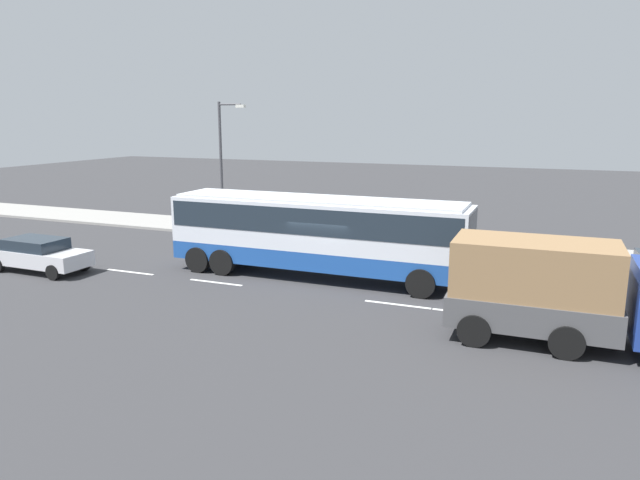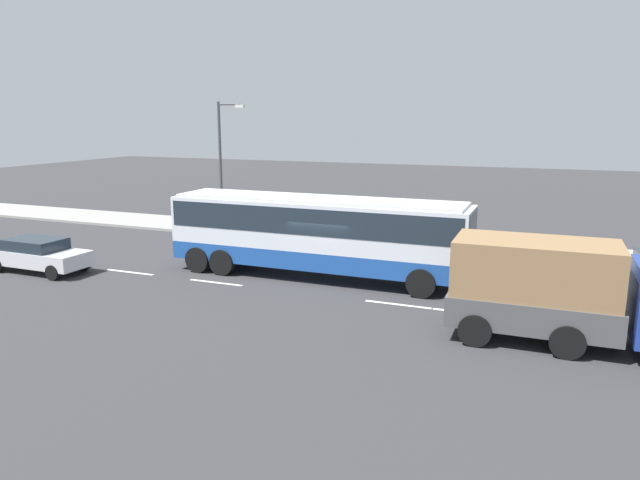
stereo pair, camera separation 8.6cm
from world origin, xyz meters
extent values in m
plane|color=#333335|center=(0.00, 0.00, 0.00)|extent=(120.00, 120.00, 0.00)
cube|color=gray|center=(0.00, 8.12, 0.07)|extent=(80.00, 4.00, 0.15)
cube|color=white|center=(-14.40, -2.06, 0.00)|extent=(2.40, 0.16, 0.01)
cube|color=white|center=(-8.25, -2.06, 0.00)|extent=(2.40, 0.16, 0.01)
cube|color=white|center=(-3.97, -2.06, 0.00)|extent=(2.40, 0.16, 0.01)
cube|color=white|center=(3.52, -2.06, 0.00)|extent=(2.40, 0.16, 0.01)
cube|color=white|center=(5.97, -2.06, 0.00)|extent=(2.40, 0.16, 0.01)
cube|color=#1E4C9E|center=(-0.52, 0.22, 0.92)|extent=(12.43, 2.46, 0.75)
cube|color=silver|center=(-0.52, 0.22, 2.25)|extent=(12.43, 2.46, 1.90)
cube|color=#1E2833|center=(-0.52, 0.22, 2.53)|extent=(12.18, 2.49, 1.05)
cube|color=#1E2833|center=(5.64, 0.22, 2.35)|extent=(0.12, 2.25, 1.52)
cube|color=silver|center=(-0.52, 0.22, 3.26)|extent=(11.93, 2.31, 0.12)
cylinder|color=black|center=(4.09, 1.39, 0.55)|extent=(1.10, 0.30, 1.10)
cylinder|color=black|center=(4.09, -0.96, 0.55)|extent=(1.10, 0.30, 1.10)
cylinder|color=black|center=(-4.33, 1.40, 0.55)|extent=(1.10, 0.30, 1.10)
cylinder|color=black|center=(-4.33, -0.96, 0.55)|extent=(1.10, 0.30, 1.10)
cylinder|color=black|center=(-5.53, 1.40, 0.55)|extent=(1.10, 0.30, 1.10)
cylinder|color=black|center=(-5.53, -0.95, 0.55)|extent=(1.10, 0.30, 1.10)
cube|color=#4C4C4F|center=(8.01, -3.76, 0.93)|extent=(4.81, 2.49, 0.90)
cube|color=olive|center=(8.01, -3.76, 2.19)|extent=(4.61, 2.39, 1.62)
cylinder|color=black|center=(8.98, -2.58, 0.48)|extent=(0.96, 0.29, 0.96)
cylinder|color=black|center=(9.00, -4.93, 0.48)|extent=(0.96, 0.29, 0.96)
cylinder|color=black|center=(6.51, -2.60, 0.48)|extent=(0.96, 0.29, 0.96)
cylinder|color=black|center=(6.53, -4.95, 0.48)|extent=(0.96, 0.29, 0.96)
cylinder|color=black|center=(11.28, 4.09, 0.32)|extent=(0.65, 0.23, 0.64)
cylinder|color=black|center=(11.38, 2.36, 0.32)|extent=(0.65, 0.23, 0.64)
cube|color=silver|center=(-11.88, -3.40, 0.64)|extent=(4.51, 1.78, 0.64)
cube|color=#1E2833|center=(-12.08, -3.40, 1.20)|extent=(2.49, 1.61, 0.47)
cylinder|color=black|center=(-10.28, -2.61, 0.32)|extent=(0.64, 0.21, 0.64)
cylinder|color=black|center=(-10.30, -4.24, 0.32)|extent=(0.64, 0.21, 0.64)
cylinder|color=black|center=(-13.46, -2.56, 0.32)|extent=(0.64, 0.21, 0.64)
cylinder|color=#38334C|center=(-2.02, 8.37, 0.58)|extent=(0.14, 0.14, 0.87)
cylinder|color=#38334C|center=(-2.14, 8.26, 0.58)|extent=(0.14, 0.14, 0.87)
cylinder|color=beige|center=(-2.08, 8.32, 1.34)|extent=(0.32, 0.32, 0.65)
sphere|color=brown|center=(-2.08, 8.32, 1.79)|extent=(0.24, 0.24, 0.24)
cylinder|color=#47474C|center=(-9.07, 6.88, 3.75)|extent=(0.16, 0.16, 7.20)
cylinder|color=#47474C|center=(-8.39, 6.88, 7.20)|extent=(1.35, 0.10, 0.10)
cube|color=silver|center=(-7.71, 6.88, 7.10)|extent=(0.50, 0.24, 0.16)
camera|label=1|loc=(8.36, -21.27, 6.49)|focal=32.54mm
camera|label=2|loc=(8.28, -21.30, 6.49)|focal=32.54mm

